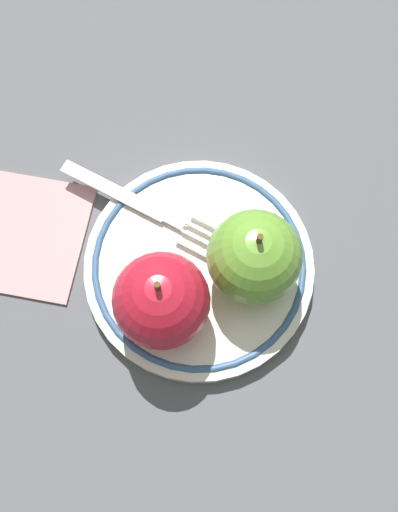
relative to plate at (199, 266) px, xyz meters
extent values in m
plane|color=#525357|center=(0.01, 0.02, -0.01)|extent=(2.00, 2.00, 0.00)
cylinder|color=silver|center=(0.00, 0.00, 0.00)|extent=(0.20, 0.20, 0.01)
torus|color=#375B88|center=(0.00, 0.00, 0.01)|extent=(0.18, 0.18, 0.01)
sphere|color=#629932|center=(0.01, -0.04, 0.05)|extent=(0.08, 0.08, 0.08)
cylinder|color=brown|center=(0.01, -0.04, 0.09)|extent=(0.00, 0.00, 0.01)
sphere|color=#B0182A|center=(-0.05, 0.01, 0.05)|extent=(0.08, 0.08, 0.08)
cylinder|color=brown|center=(-0.05, 0.01, 0.09)|extent=(0.00, 0.00, 0.01)
cube|color=silver|center=(0.03, 0.10, 0.01)|extent=(0.02, 0.10, 0.00)
cube|color=silver|center=(0.02, 0.04, 0.01)|extent=(0.01, 0.02, 0.00)
cube|color=silver|center=(0.01, -0.01, 0.01)|extent=(0.01, 0.07, 0.00)
cube|color=silver|center=(0.02, -0.01, 0.01)|extent=(0.01, 0.07, 0.00)
cube|color=silver|center=(0.03, -0.01, 0.01)|extent=(0.01, 0.07, 0.00)
cube|color=silver|center=(0.03, -0.01, 0.01)|extent=(0.01, 0.07, 0.00)
cube|color=#C89091|center=(-0.04, 0.16, -0.01)|extent=(0.14, 0.15, 0.01)
camera|label=1|loc=(-0.13, -0.06, 0.47)|focal=40.00mm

